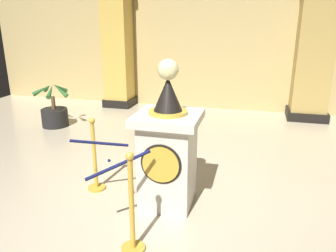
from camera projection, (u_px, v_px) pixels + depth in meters
name	position (u px, v px, depth m)	size (l,w,h in m)	color
ground_plane	(147.00, 213.00, 3.95)	(12.32, 12.32, 0.00)	beige
back_wall	(212.00, 36.00, 8.21)	(12.32, 0.16, 3.64)	tan
pedestal_clock	(168.00, 150.00, 3.96)	(0.76, 0.76, 1.80)	beige
stanchion_near	(95.00, 165.00, 4.41)	(0.24, 0.24, 1.02)	gold
stanchion_far	(132.00, 218.00, 3.21)	(0.24, 0.24, 1.06)	gold
velvet_rope	(109.00, 153.00, 3.68)	(1.02, 1.03, 0.22)	#141947
column_left	(118.00, 40.00, 8.43)	(0.76, 0.76, 3.49)	black
column_right	(315.00, 43.00, 7.28)	(0.92, 0.92, 3.49)	black
potted_palm_left	(54.00, 113.00, 7.12)	(0.76, 0.76, 0.98)	black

